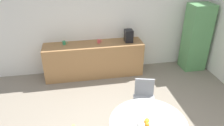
% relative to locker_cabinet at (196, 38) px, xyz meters
% --- Properties ---
extents(wall_back, '(6.00, 0.10, 2.60)m').
position_rel_locker_cabinet_xyz_m(wall_back, '(-2.55, 0.45, 0.39)').
color(wall_back, white).
rests_on(wall_back, ground_plane).
extents(counter_block, '(2.56, 0.60, 0.90)m').
position_rel_locker_cabinet_xyz_m(counter_block, '(-2.81, 0.10, -0.46)').
color(counter_block, '#9E7042').
rests_on(counter_block, ground_plane).
extents(locker_cabinet, '(0.60, 0.50, 1.83)m').
position_rel_locker_cabinet_xyz_m(locker_cabinet, '(0.00, 0.00, 0.00)').
color(locker_cabinet, '#599959').
rests_on(locker_cabinet, ground_plane).
extents(chair_gray, '(0.51, 0.51, 0.83)m').
position_rel_locker_cabinet_xyz_m(chair_gray, '(-2.01, -1.74, -0.39)').
color(chair_gray, silver).
rests_on(chair_gray, ground_plane).
extents(fruit_bowl, '(0.27, 0.27, 0.11)m').
position_rel_locker_cabinet_xyz_m(fruit_bowl, '(-2.32, -2.79, -0.13)').
color(fruit_bowl, silver).
rests_on(fruit_bowl, round_table).
extents(mug_white, '(0.13, 0.08, 0.09)m').
position_rel_locker_cabinet_xyz_m(mug_white, '(-1.90, 0.12, 0.03)').
color(mug_white, '#D84C4C').
rests_on(mug_white, counter_block).
extents(mug_green, '(0.13, 0.08, 0.09)m').
position_rel_locker_cabinet_xyz_m(mug_green, '(-2.65, 0.14, 0.03)').
color(mug_green, '#D84C4C').
rests_on(mug_green, counter_block).
extents(mug_red, '(0.13, 0.08, 0.09)m').
position_rel_locker_cabinet_xyz_m(mug_red, '(-3.54, 0.20, 0.03)').
color(mug_red, '#338C59').
rests_on(mug_red, counter_block).
extents(coffee_maker, '(0.20, 0.24, 0.32)m').
position_rel_locker_cabinet_xyz_m(coffee_maker, '(-1.88, 0.10, 0.15)').
color(coffee_maker, black).
rests_on(coffee_maker, counter_block).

